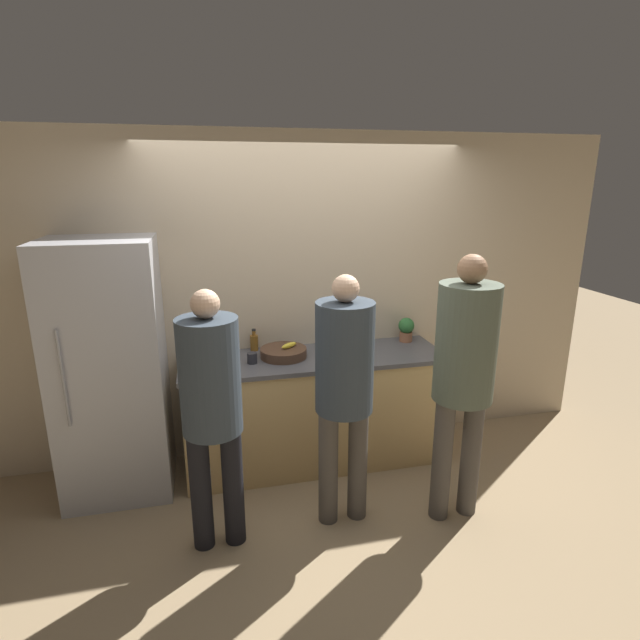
{
  "coord_description": "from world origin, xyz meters",
  "views": [
    {
      "loc": [
        -0.79,
        -3.22,
        2.24
      ],
      "look_at": [
        0.0,
        0.15,
        1.26
      ],
      "focal_mm": 28.0,
      "sensor_mm": 36.0,
      "label": 1
    }
  ],
  "objects": [
    {
      "name": "person_center",
      "position": [
        0.03,
        -0.41,
        1.02
      ],
      "size": [
        0.37,
        0.37,
        1.69
      ],
      "color": "#4C4742",
      "rests_on": "ground_plane"
    },
    {
      "name": "ground_plane",
      "position": [
        0.0,
        0.0,
        0.0
      ],
      "size": [
        14.0,
        14.0,
        0.0
      ],
      "primitive_type": "plane",
      "color": "#9E8460"
    },
    {
      "name": "cup_black",
      "position": [
        -0.48,
        0.31,
        0.95
      ],
      "size": [
        0.07,
        0.07,
        0.08
      ],
      "color": "#28282D",
      "rests_on": "counter"
    },
    {
      "name": "fruit_bowl",
      "position": [
        -0.23,
        0.39,
        0.94
      ],
      "size": [
        0.36,
        0.36,
        0.11
      ],
      "color": "#4C3323",
      "rests_on": "counter"
    },
    {
      "name": "wall_back",
      "position": [
        0.0,
        0.68,
        1.3
      ],
      "size": [
        5.2,
        0.06,
        2.6
      ],
      "color": "#C6B293",
      "rests_on": "ground_plane"
    },
    {
      "name": "bottle_amber",
      "position": [
        -0.44,
        0.59,
        0.98
      ],
      "size": [
        0.06,
        0.06,
        0.18
      ],
      "color": "brown",
      "rests_on": "counter"
    },
    {
      "name": "refrigerator",
      "position": [
        -1.48,
        0.33,
        0.93
      ],
      "size": [
        0.73,
        0.68,
        1.86
      ],
      "color": "#B7B7BC",
      "rests_on": "ground_plane"
    },
    {
      "name": "person_left",
      "position": [
        -0.8,
        -0.47,
        0.99
      ],
      "size": [
        0.36,
        0.36,
        1.65
      ],
      "color": "black",
      "rests_on": "ground_plane"
    },
    {
      "name": "potted_plant",
      "position": [
        0.84,
        0.53,
        1.02
      ],
      "size": [
        0.13,
        0.13,
        0.21
      ],
      "color": "#9E6042",
      "rests_on": "counter"
    },
    {
      "name": "utensil_crock",
      "position": [
        -0.74,
        0.55,
        0.97
      ],
      "size": [
        0.11,
        0.11,
        0.25
      ],
      "color": "#3D424C",
      "rests_on": "counter"
    },
    {
      "name": "counter",
      "position": [
        0.0,
        0.37,
        0.45
      ],
      "size": [
        2.05,
        0.66,
        0.91
      ],
      "color": "tan",
      "rests_on": "ground_plane"
    },
    {
      "name": "person_right",
      "position": [
        0.78,
        -0.54,
        1.1
      ],
      "size": [
        0.38,
        0.38,
        1.81
      ],
      "color": "#4C4742",
      "rests_on": "ground_plane"
    }
  ]
}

